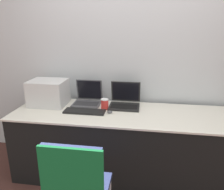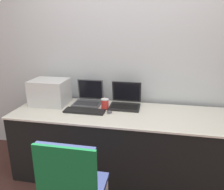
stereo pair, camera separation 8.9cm
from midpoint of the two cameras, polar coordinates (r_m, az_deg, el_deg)
The scene contains 9 objects.
wall_back at distance 2.65m, azimuth 5.74°, elevation 9.92°, with size 8.00×0.05×2.60m.
table at distance 2.51m, azimuth 4.07°, elevation -12.73°, with size 2.40×0.74×0.76m.
printer at distance 2.65m, azimuth -15.03°, elevation 1.01°, with size 0.41×0.33×0.29m.
laptop_left at distance 2.62m, azimuth -5.18°, elevation -0.88°, with size 0.32×0.30×0.27m.
laptop_right at distance 2.52m, azimuth 4.49°, elevation -1.63°, with size 0.34×0.33×0.27m.
external_keyboard at distance 2.37m, azimuth -6.14°, elevation -4.19°, with size 0.44×0.15×0.02m.
coffee_cup at distance 2.43m, azimuth -0.82°, elevation -2.34°, with size 0.09×0.09×0.12m.
mouse at distance 2.32m, azimuth 0.42°, elevation -4.45°, with size 0.06×0.05×0.03m.
chair at distance 1.72m, azimuth -8.87°, elevation -22.05°, with size 0.43×0.44×0.92m.
Camera 2 is at (0.29, -1.79, 1.64)m, focal length 35.00 mm.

